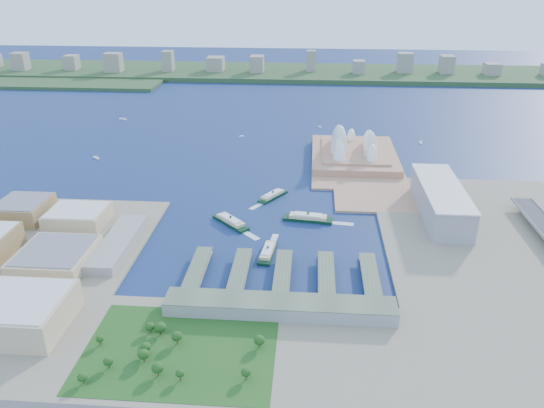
# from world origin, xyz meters

# --- Properties ---
(ground) EXTENTS (3000.00, 3000.00, 0.00)m
(ground) POSITION_xyz_m (0.00, 0.00, 0.00)
(ground) COLOR #10234C
(ground) RESTS_ON ground
(west_land) EXTENTS (220.00, 390.00, 3.00)m
(west_land) POSITION_xyz_m (-250.00, -105.00, 1.50)
(west_land) COLOR gray
(west_land) RESTS_ON ground
(south_land) EXTENTS (720.00, 180.00, 3.00)m
(south_land) POSITION_xyz_m (0.00, -210.00, 1.50)
(south_land) COLOR gray
(south_land) RESTS_ON ground
(east_land) EXTENTS (240.00, 500.00, 3.00)m
(east_land) POSITION_xyz_m (240.00, -50.00, 1.50)
(east_land) COLOR gray
(east_land) RESTS_ON ground
(peninsula) EXTENTS (135.00, 220.00, 3.00)m
(peninsula) POSITION_xyz_m (107.50, 260.00, 1.50)
(peninsula) COLOR #AC7C5E
(peninsula) RESTS_ON ground
(far_shore) EXTENTS (2200.00, 260.00, 12.00)m
(far_shore) POSITION_xyz_m (0.00, 980.00, 6.00)
(far_shore) COLOR #2D4926
(far_shore) RESTS_ON ground
(opera_house) EXTENTS (134.00, 180.00, 58.00)m
(opera_house) POSITION_xyz_m (105.00, 280.00, 32.00)
(opera_house) COLOR white
(opera_house) RESTS_ON peninsula
(toaster_building) EXTENTS (45.00, 155.00, 35.00)m
(toaster_building) POSITION_xyz_m (195.00, 80.00, 20.50)
(toaster_building) COLOR gray
(toaster_building) RESTS_ON east_land
(west_buildings) EXTENTS (200.00, 280.00, 27.00)m
(west_buildings) POSITION_xyz_m (-250.00, -70.00, 16.50)
(west_buildings) COLOR olive
(west_buildings) RESTS_ON west_land
(ferry_wharves) EXTENTS (184.00, 90.00, 9.30)m
(ferry_wharves) POSITION_xyz_m (14.00, -75.00, 4.65)
(ferry_wharves) COLOR #4E5A44
(ferry_wharves) RESTS_ON ground
(terminal_building) EXTENTS (200.00, 28.00, 12.00)m
(terminal_building) POSITION_xyz_m (15.00, -135.00, 9.00)
(terminal_building) COLOR gray
(terminal_building) RESTS_ON south_land
(park) EXTENTS (150.00, 110.00, 16.00)m
(park) POSITION_xyz_m (-60.00, -190.00, 11.00)
(park) COLOR #194714
(park) RESTS_ON south_land
(far_skyline) EXTENTS (1900.00, 140.00, 55.00)m
(far_skyline) POSITION_xyz_m (0.00, 960.00, 39.50)
(far_skyline) COLOR gray
(far_skyline) RESTS_ON far_shore
(ferry_a) EXTENTS (48.99, 49.49, 10.50)m
(ferry_a) POSITION_xyz_m (-54.13, 39.80, 5.25)
(ferry_a) COLOR black
(ferry_a) RESTS_ON ground
(ferry_b) EXTENTS (37.75, 48.59, 9.40)m
(ferry_b) POSITION_xyz_m (-10.41, 121.09, 4.70)
(ferry_b) COLOR black
(ferry_b) RESTS_ON ground
(ferry_c) EXTENTS (18.40, 51.33, 9.49)m
(ferry_c) POSITION_xyz_m (-4.50, -28.39, 4.75)
(ferry_c) COLOR black
(ferry_c) RESTS_ON ground
(ferry_d) EXTENTS (60.12, 22.28, 11.10)m
(ferry_d) POSITION_xyz_m (36.58, 56.21, 5.55)
(ferry_d) COLOR black
(ferry_d) RESTS_ON ground
(boat_a) EXTENTS (13.76, 11.72, 2.80)m
(boat_a) POSITION_xyz_m (-300.75, 254.42, 1.40)
(boat_a) COLOR white
(boat_a) RESTS_ON ground
(boat_b) EXTENTS (9.02, 8.01, 2.43)m
(boat_b) POSITION_xyz_m (-86.82, 387.17, 1.21)
(boat_b) COLOR white
(boat_b) RESTS_ON ground
(boat_c) EXTENTS (6.29, 13.88, 3.01)m
(boat_c) POSITION_xyz_m (225.10, 373.15, 1.51)
(boat_c) COLOR white
(boat_c) RESTS_ON ground
(boat_d) EXTENTS (17.21, 10.28, 2.89)m
(boat_d) POSITION_xyz_m (-335.68, 484.05, 1.45)
(boat_d) COLOR white
(boat_d) RESTS_ON ground
(boat_e) EXTENTS (6.91, 9.69, 2.30)m
(boat_e) POSITION_xyz_m (52.98, 458.04, 1.15)
(boat_e) COLOR white
(boat_e) RESTS_ON ground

